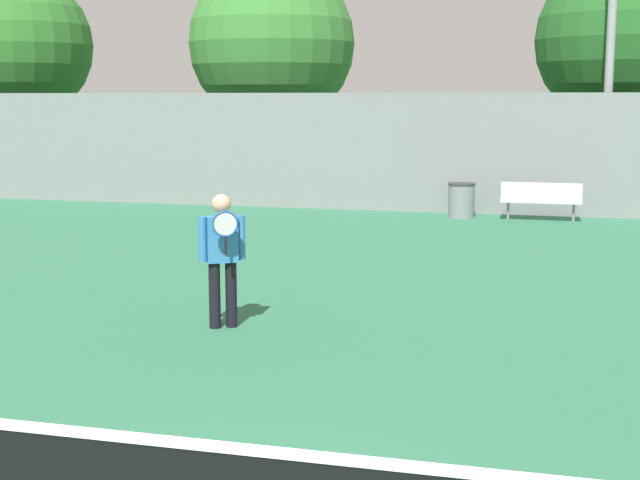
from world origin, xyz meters
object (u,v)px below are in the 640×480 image
bench_courtside_near (541,197)px  tree_green_broad (623,40)px  tree_green_tall (272,44)px  tree_dark_dense (17,46)px  trash_bin (461,200)px  tennis_player (222,252)px

bench_courtside_near → tree_green_broad: (1.88, 4.32, 3.73)m
tree_green_tall → tree_dark_dense: size_ratio=1.02×
bench_courtside_near → trash_bin: 1.81m
tree_green_broad → tree_dark_dense: (-17.70, -0.50, 0.08)m
tree_green_tall → tree_green_broad: tree_green_tall is taller
trash_bin → tree_dark_dense: 15.04m
tennis_player → tree_green_broad: (5.50, 15.19, 3.32)m
tree_green_tall → tree_green_broad: size_ratio=1.04×
trash_bin → tree_green_tall: (-6.08, 4.62, 3.92)m
trash_bin → tree_green_tall: size_ratio=0.12×
tennis_player → tree_green_broad: tree_green_broad is taller
tree_green_broad → bench_courtside_near: bearing=-113.5°
bench_courtside_near → tennis_player: bearing=-108.4°
tree_green_tall → tree_green_broad: bearing=-1.8°
bench_courtside_near → tree_dark_dense: size_ratio=0.27×
tennis_player → tree_green_tall: tree_green_tall is taller
trash_bin → tennis_player: bearing=-99.4°
bench_courtside_near → trash_bin: bench_courtside_near is taller
tree_green_broad → tree_dark_dense: size_ratio=0.99×
bench_courtside_near → tree_green_tall: tree_green_tall is taller
tennis_player → bench_courtside_near: 11.46m
tennis_player → tree_dark_dense: 19.39m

